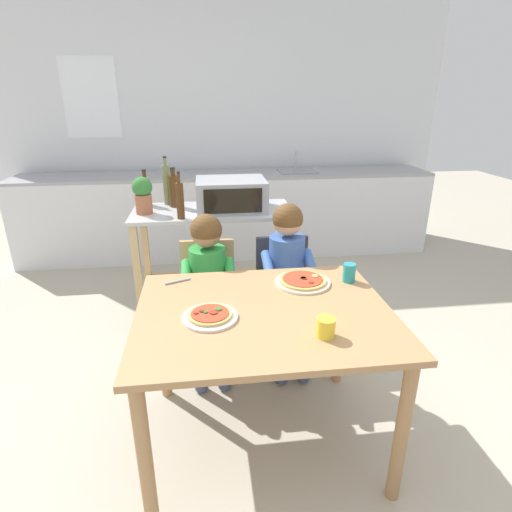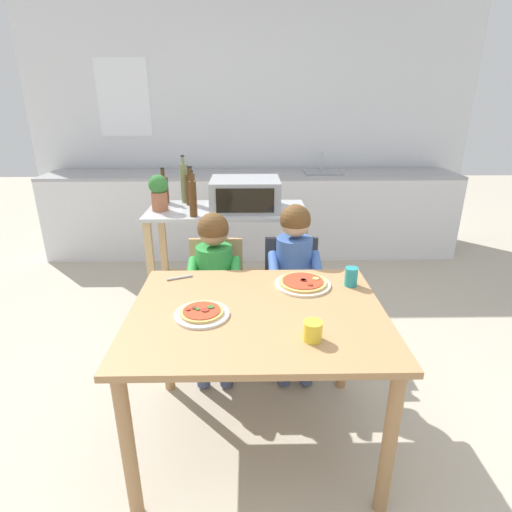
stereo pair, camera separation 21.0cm
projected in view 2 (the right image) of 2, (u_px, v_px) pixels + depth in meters
ground_plane at (254, 318)px, 3.32m from camera, size 12.50×12.50×0.00m
back_wall_tiled at (251, 126)px, 4.63m from camera, size 4.90×0.13×2.70m
kitchen_counter at (252, 213)px, 4.58m from camera, size 4.41×0.60×1.10m
kitchen_island_cart at (228, 247)px, 3.10m from camera, size 1.15×0.54×0.91m
toaster_oven at (245, 194)px, 2.95m from camera, size 0.49×0.41×0.22m
bottle_slim_sauce at (190, 188)px, 3.06m from camera, size 0.07×0.07×0.29m
bottle_clear_vinegar at (184, 182)px, 3.12m from camera, size 0.05×0.05×0.36m
bottle_dark_olive_oil at (164, 189)px, 3.13m from camera, size 0.07×0.07×0.27m
bottle_squat_spirits at (193, 198)px, 2.76m from camera, size 0.05×0.05×0.31m
potted_herb_plant at (159, 191)px, 2.90m from camera, size 0.14×0.14×0.26m
dining_table at (257, 330)px, 1.92m from camera, size 1.17×0.93×0.76m
dining_chair_left at (216, 293)px, 2.67m from camera, size 0.36×0.36×0.81m
dining_chair_right at (292, 292)px, 2.68m from camera, size 0.36×0.36×0.81m
child_in_green_shirt at (214, 276)px, 2.49m from camera, size 0.32×0.42×1.01m
child_in_blue_striped_shirt at (295, 271)px, 2.50m from camera, size 0.32×0.42×1.06m
pizza_plate_white at (202, 313)px, 1.83m from camera, size 0.25×0.25×0.03m
pizza_plate_cream at (303, 283)px, 2.12m from camera, size 0.29×0.29×0.03m
drinking_cup_yellow at (313, 331)px, 1.64m from camera, size 0.08×0.08×0.08m
drinking_cup_teal at (351, 277)px, 2.11m from camera, size 0.07×0.07×0.10m
serving_spoon at (180, 278)px, 2.20m from camera, size 0.13×0.06×0.01m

